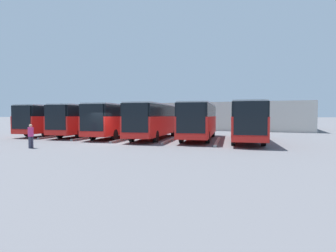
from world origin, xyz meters
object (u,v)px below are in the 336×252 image
(bus_4, at_px, (87,119))
(bus_5, at_px, (58,119))
(bus_3, at_px, (119,119))
(bus_1, at_px, (199,120))
(bus_2, at_px, (155,120))
(bus_0, at_px, (246,120))
(pedestrian, at_px, (31,135))

(bus_4, distance_m, bus_5, 4.25)
(bus_3, bearing_deg, bus_1, 175.46)
(bus_2, bearing_deg, bus_5, -10.35)
(bus_0, height_order, pedestrian, bus_0)
(bus_2, bearing_deg, bus_4, -11.75)
(bus_1, relative_size, pedestrian, 6.80)
(bus_5, bearing_deg, bus_3, 170.17)
(bus_5, bearing_deg, bus_2, 169.65)
(bus_0, distance_m, bus_2, 8.52)
(bus_0, distance_m, bus_3, 12.76)
(bus_3, height_order, bus_4, same)
(bus_0, relative_size, bus_2, 1.00)
(bus_5, xyz_separation_m, pedestrian, (-7.88, 10.29, -0.98))
(bus_0, relative_size, bus_1, 1.00)
(bus_3, xyz_separation_m, bus_5, (8.50, -0.15, 0.00))
(bus_1, xyz_separation_m, bus_4, (12.76, 0.39, 0.00))
(bus_1, distance_m, bus_4, 12.76)
(bus_0, bearing_deg, bus_4, -8.39)
(bus_1, bearing_deg, bus_4, -7.07)
(bus_3, bearing_deg, pedestrian, 77.65)
(bus_1, distance_m, bus_3, 8.53)
(bus_2, bearing_deg, pedestrian, 55.05)
(bus_2, xyz_separation_m, bus_4, (8.50, -0.44, 0.00))
(bus_2, bearing_deg, bus_3, -11.39)
(pedestrian, bearing_deg, bus_2, -37.18)
(bus_3, bearing_deg, bus_2, 168.61)
(bus_2, bearing_deg, bus_1, -177.82)
(bus_0, relative_size, pedestrian, 6.80)
(bus_4, xyz_separation_m, pedestrian, (-3.62, 10.38, -0.98))
(bus_2, bearing_deg, bus_0, 174.98)
(bus_0, bearing_deg, bus_3, -7.14)
(bus_0, relative_size, bus_5, 1.00)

